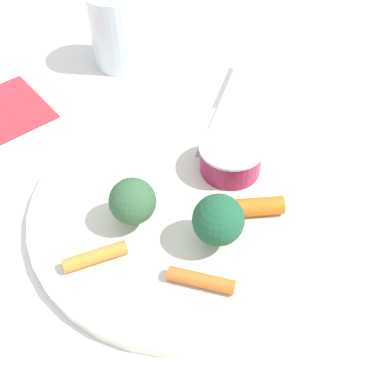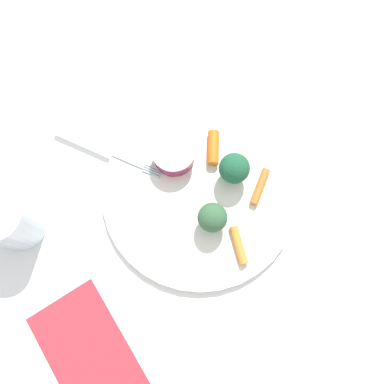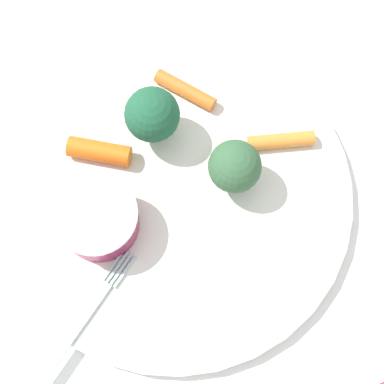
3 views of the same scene
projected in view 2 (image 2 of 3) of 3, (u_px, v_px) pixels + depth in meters
name	position (u px, v px, depth m)	size (l,w,h in m)	color
ground_plane	(200.00, 194.00, 0.60)	(2.40, 2.40, 0.00)	white
plate	(200.00, 193.00, 0.60)	(0.28, 0.28, 0.01)	silver
sauce_cup	(174.00, 154.00, 0.59)	(0.06, 0.06, 0.03)	maroon
broccoli_floret_0	(234.00, 168.00, 0.57)	(0.04, 0.04, 0.05)	#81C15C
broccoli_floret_1	(212.00, 218.00, 0.55)	(0.04, 0.04, 0.05)	#8EB359
carrot_stick_0	(260.00, 187.00, 0.59)	(0.01, 0.01, 0.05)	orange
carrot_stick_1	(213.00, 148.00, 0.60)	(0.02, 0.02, 0.05)	orange
carrot_stick_2	(239.00, 245.00, 0.57)	(0.01, 0.01, 0.05)	orange
fork	(108.00, 152.00, 0.60)	(0.18, 0.04, 0.00)	#ACC2C4
drinking_glass	(10.00, 221.00, 0.55)	(0.07, 0.07, 0.09)	silver
napkin	(92.00, 357.00, 0.54)	(0.17, 0.10, 0.00)	#BA2E39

